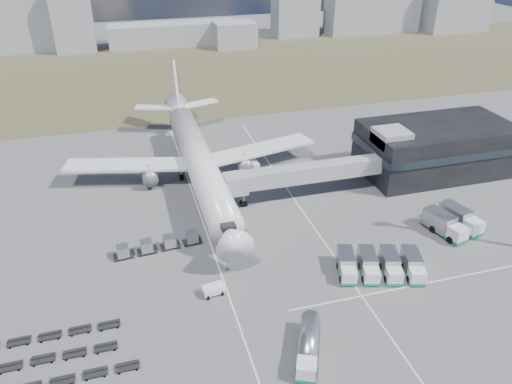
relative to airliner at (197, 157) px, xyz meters
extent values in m
plane|color=#565659|center=(0.00, -32.38, -5.29)|extent=(420.00, 420.00, 0.00)
cube|color=#433E28|center=(0.00, 77.62, -5.29)|extent=(420.00, 90.00, 0.01)
cube|color=silver|center=(-2.00, -27.38, -5.29)|extent=(0.25, 110.00, 0.01)
cube|color=silver|center=(16.00, -27.38, -5.29)|extent=(0.25, 110.00, 0.01)
cube|color=silver|center=(25.00, -40.38, -5.29)|extent=(40.00, 0.25, 0.01)
cube|color=black|center=(48.00, -8.38, -0.29)|extent=(30.00, 16.00, 10.00)
cube|color=#262D38|center=(48.00, -8.38, 0.91)|extent=(30.40, 16.40, 1.60)
cube|color=#939399|center=(36.00, -10.38, 4.21)|extent=(6.00, 6.00, 3.00)
cube|color=#939399|center=(18.10, -11.88, -0.19)|extent=(29.80, 3.00, 3.00)
cube|color=#939399|center=(4.70, -12.38, -0.19)|extent=(4.00, 3.60, 3.40)
cylinder|color=slate|center=(6.20, -11.88, -2.74)|extent=(0.70, 0.70, 5.10)
cylinder|color=black|center=(6.20, -11.88, -4.84)|extent=(1.40, 0.90, 1.40)
cylinder|color=white|center=(0.00, -2.38, 0.01)|extent=(5.60, 48.00, 5.60)
cone|color=white|center=(0.00, -28.88, 0.01)|extent=(5.60, 5.00, 5.60)
cone|color=white|center=(0.00, 25.62, 0.81)|extent=(5.60, 8.00, 5.60)
cube|color=black|center=(0.00, -26.88, 0.81)|extent=(2.20, 2.00, 0.80)
cube|color=white|center=(-13.00, 2.62, -1.19)|extent=(25.59, 11.38, 0.50)
cube|color=white|center=(13.00, 2.62, -1.19)|extent=(25.59, 11.38, 0.50)
cylinder|color=slate|center=(-9.50, 0.62, -2.89)|extent=(3.00, 5.00, 3.00)
cylinder|color=slate|center=(9.50, 0.62, -2.89)|extent=(3.00, 5.00, 3.00)
cube|color=white|center=(-5.50, 27.62, 1.21)|extent=(9.49, 5.63, 0.35)
cube|color=white|center=(5.50, 27.62, 1.21)|extent=(9.49, 5.63, 0.35)
cube|color=white|center=(0.00, 28.62, 6.51)|extent=(0.50, 9.06, 11.45)
cylinder|color=slate|center=(0.00, -23.38, -4.04)|extent=(0.50, 0.50, 2.50)
cylinder|color=slate|center=(-3.20, 1.62, -4.04)|extent=(0.60, 0.60, 2.50)
cylinder|color=slate|center=(3.20, 1.62, -4.04)|extent=(0.60, 0.60, 2.50)
cylinder|color=black|center=(0.00, -23.38, -4.79)|extent=(0.50, 1.20, 1.20)
cube|color=#9397A0|center=(-48.83, 125.31, 7.40)|extent=(36.89, 12.00, 25.38)
cube|color=#9397A0|center=(-26.35, 119.37, 7.30)|extent=(14.58, 12.00, 25.18)
cube|color=#9397A0|center=(10.92, 120.01, -1.03)|extent=(50.81, 12.00, 8.52)
cube|color=#9397A0|center=(34.15, 109.83, -0.49)|extent=(16.16, 12.00, 9.59)
cube|color=#9397A0|center=(64.29, 123.19, 7.08)|extent=(18.41, 12.00, 24.74)
cube|color=#9397A0|center=(99.60, 120.42, 4.97)|extent=(41.51, 12.00, 20.53)
cube|color=#9397A0|center=(137.25, 112.75, 6.72)|extent=(28.26, 12.00, 24.02)
cube|color=white|center=(3.40, -51.44, -3.92)|extent=(3.01, 3.01, 2.18)
cube|color=#157A5D|center=(3.40, -51.44, -4.77)|extent=(3.14, 3.14, 0.47)
cylinder|color=#A6A6AB|center=(5.32, -47.21, -3.49)|extent=(5.10, 7.45, 2.37)
cube|color=slate|center=(5.32, -47.21, -4.58)|extent=(5.01, 7.41, 0.33)
cylinder|color=black|center=(4.73, -48.50, -4.82)|extent=(2.67, 1.97, 1.04)
cube|color=white|center=(-4.00, -34.24, -4.60)|extent=(3.26, 2.16, 1.39)
cube|color=white|center=(11.10, 1.20, -3.82)|extent=(2.53, 5.64, 2.57)
cube|color=#157A5D|center=(11.10, 1.20, -4.88)|extent=(2.62, 5.73, 0.41)
cube|color=white|center=(15.36, -37.15, -4.04)|extent=(2.73, 2.66, 2.13)
cube|color=#157A5D|center=(15.36, -37.15, -4.86)|extent=(2.85, 2.78, 0.44)
cube|color=#A6A6AB|center=(16.30, -33.90, -3.65)|extent=(3.47, 4.92, 2.51)
cube|color=white|center=(18.51, -38.07, -4.04)|extent=(2.73, 2.66, 2.13)
cube|color=#157A5D|center=(18.51, -38.07, -4.86)|extent=(2.85, 2.78, 0.44)
cube|color=#A6A6AB|center=(19.46, -34.82, -3.65)|extent=(3.47, 4.92, 2.51)
cube|color=white|center=(21.67, -38.99, -4.04)|extent=(2.73, 2.66, 2.13)
cube|color=#157A5D|center=(21.67, -38.99, -4.86)|extent=(2.85, 2.78, 0.44)
cube|color=#A6A6AB|center=(22.61, -35.74, -3.65)|extent=(3.47, 4.92, 2.51)
cube|color=white|center=(24.83, -39.90, -4.04)|extent=(2.73, 2.66, 2.13)
cube|color=#157A5D|center=(24.83, -39.90, -4.86)|extent=(2.85, 2.78, 0.44)
cube|color=#A6A6AB|center=(25.77, -36.65, -3.65)|extent=(3.47, 4.92, 2.51)
cube|color=white|center=(36.83, -32.41, -3.81)|extent=(3.16, 3.07, 2.51)
cube|color=#157A5D|center=(36.83, -32.41, -4.78)|extent=(3.29, 3.21, 0.51)
cube|color=#A6A6AB|center=(35.85, -28.55, -3.36)|extent=(3.94, 5.75, 2.96)
cube|color=white|center=(40.58, -31.45, -3.81)|extent=(3.16, 3.07, 2.51)
cube|color=#157A5D|center=(40.58, -31.45, -4.78)|extent=(3.29, 3.21, 0.51)
cube|color=#A6A6AB|center=(39.60, -27.59, -3.36)|extent=(3.94, 5.75, 2.96)
cube|color=black|center=(-15.79, -22.05, -4.95)|extent=(3.13, 2.09, 0.21)
cube|color=#A6A6AB|center=(-15.79, -22.05, -3.97)|extent=(1.99, 1.99, 1.72)
cube|color=black|center=(-12.14, -21.72, -4.95)|extent=(3.13, 2.09, 0.21)
cube|color=#A6A6AB|center=(-12.14, -21.72, -3.97)|extent=(1.99, 1.99, 1.72)
cube|color=black|center=(-8.48, -21.39, -4.95)|extent=(3.13, 2.09, 0.21)
cube|color=#A6A6AB|center=(-8.48, -21.39, -3.97)|extent=(1.99, 1.99, 1.72)
cube|color=black|center=(-4.83, -21.06, -4.95)|extent=(3.13, 2.09, 0.21)
cube|color=#A6A6AB|center=(-4.83, -21.06, -3.97)|extent=(1.99, 1.99, 1.72)
cube|color=black|center=(-29.73, -40.55, -4.96)|extent=(25.52, 1.61, 0.66)
cube|color=black|center=(-29.77, -36.72, -4.96)|extent=(25.52, 1.61, 0.66)
camera|label=1|loc=(-13.00, -88.20, 41.75)|focal=35.00mm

